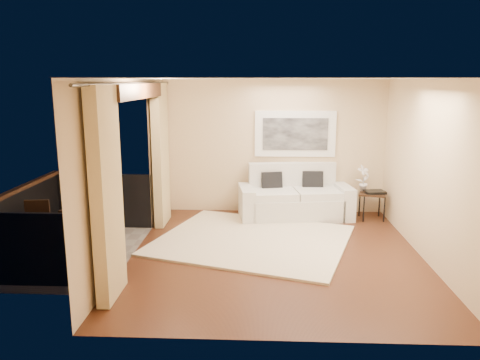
# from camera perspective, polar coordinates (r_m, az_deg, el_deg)

# --- Properties ---
(floor) EXTENTS (5.00, 5.00, 0.00)m
(floor) POSITION_cam_1_polar(r_m,az_deg,el_deg) (7.46, 4.41, -9.01)
(floor) COLOR #4D2816
(floor) RESTS_ON ground
(room_shell) EXTENTS (5.00, 6.40, 5.00)m
(room_shell) POSITION_cam_1_polar(r_m,az_deg,el_deg) (7.20, -12.73, 10.53)
(room_shell) COLOR white
(room_shell) RESTS_ON ground
(balcony) EXTENTS (1.81, 2.60, 1.17)m
(balcony) POSITION_cam_1_polar(r_m,az_deg,el_deg) (8.00, -20.16, -6.92)
(balcony) COLOR #605B56
(balcony) RESTS_ON ground
(curtains) EXTENTS (0.16, 4.80, 2.64)m
(curtains) POSITION_cam_1_polar(r_m,az_deg,el_deg) (7.32, -12.15, 1.24)
(curtains) COLOR #D3BC82
(curtains) RESTS_ON ground
(artwork) EXTENTS (1.62, 0.07, 0.92)m
(artwork) POSITION_cam_1_polar(r_m,az_deg,el_deg) (9.50, 6.74, 5.60)
(artwork) COLOR white
(artwork) RESTS_ON room_shell
(rug) EXTENTS (3.73, 3.48, 0.04)m
(rug) POSITION_cam_1_polar(r_m,az_deg,el_deg) (8.01, 1.53, -7.32)
(rug) COLOR beige
(rug) RESTS_ON floor
(sofa) EXTENTS (2.28, 1.22, 1.05)m
(sofa) POSITION_cam_1_polar(r_m,az_deg,el_deg) (9.37, 6.64, -2.27)
(sofa) COLOR silver
(sofa) RESTS_ON floor
(side_table) EXTENTS (0.61, 0.61, 0.53)m
(side_table) POSITION_cam_1_polar(r_m,az_deg,el_deg) (9.48, 15.83, -1.83)
(side_table) COLOR #311C10
(side_table) RESTS_ON floor
(tray) EXTENTS (0.42, 0.34, 0.05)m
(tray) POSITION_cam_1_polar(r_m,az_deg,el_deg) (9.42, 16.10, -1.40)
(tray) COLOR black
(tray) RESTS_ON side_table
(orchid) EXTENTS (0.33, 0.30, 0.52)m
(orchid) POSITION_cam_1_polar(r_m,az_deg,el_deg) (9.48, 14.81, 0.21)
(orchid) COLOR white
(orchid) RESTS_ON side_table
(bistro_table) EXTENTS (0.84, 0.84, 0.78)m
(bistro_table) POSITION_cam_1_polar(r_m,az_deg,el_deg) (7.51, -17.69, -3.79)
(bistro_table) COLOR #311C10
(bistro_table) RESTS_ON balcony
(balcony_chair_far) EXTENTS (0.54, 0.54, 1.01)m
(balcony_chair_far) POSITION_cam_1_polar(r_m,az_deg,el_deg) (7.87, -18.15, -3.96)
(balcony_chair_far) COLOR #311C10
(balcony_chair_far) RESTS_ON balcony
(balcony_chair_near) EXTENTS (0.42, 0.42, 0.86)m
(balcony_chair_near) POSITION_cam_1_polar(r_m,az_deg,el_deg) (7.92, -23.53, -4.97)
(balcony_chair_near) COLOR #311C10
(balcony_chair_near) RESTS_ON balcony
(ice_bucket) EXTENTS (0.18, 0.18, 0.20)m
(ice_bucket) POSITION_cam_1_polar(r_m,az_deg,el_deg) (7.58, -18.90, -2.29)
(ice_bucket) COLOR white
(ice_bucket) RESTS_ON bistro_table
(candle) EXTENTS (0.06, 0.06, 0.07)m
(candle) POSITION_cam_1_polar(r_m,az_deg,el_deg) (7.53, -16.90, -2.77)
(candle) COLOR red
(candle) RESTS_ON bistro_table
(vase) EXTENTS (0.04, 0.04, 0.18)m
(vase) POSITION_cam_1_polar(r_m,az_deg,el_deg) (7.36, -18.58, -2.77)
(vase) COLOR silver
(vase) RESTS_ON bistro_table
(glass_a) EXTENTS (0.06, 0.06, 0.12)m
(glass_a) POSITION_cam_1_polar(r_m,az_deg,el_deg) (7.38, -16.71, -2.85)
(glass_a) COLOR silver
(glass_a) RESTS_ON bistro_table
(glass_b) EXTENTS (0.06, 0.06, 0.12)m
(glass_b) POSITION_cam_1_polar(r_m,az_deg,el_deg) (7.46, -16.23, -2.67)
(glass_b) COLOR white
(glass_b) RESTS_ON bistro_table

